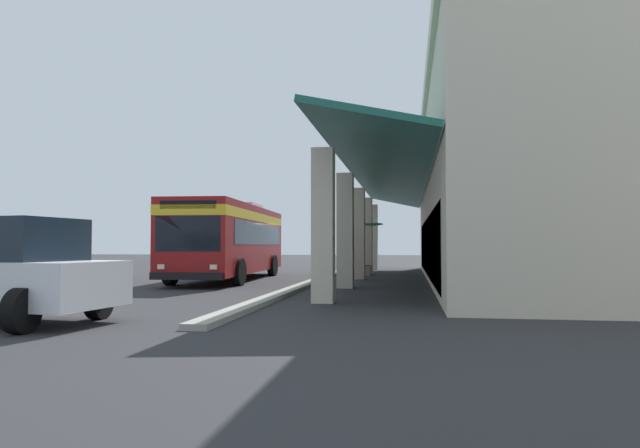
# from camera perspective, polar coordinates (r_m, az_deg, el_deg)

# --- Properties ---
(ground) EXTENTS (120.00, 120.00, 0.00)m
(ground) POSITION_cam_1_polar(r_m,az_deg,el_deg) (26.50, 11.30, -5.29)
(ground) COLOR #2D2D30
(curb_strip) EXTENTS (30.52, 0.50, 0.12)m
(curb_strip) POSITION_cam_1_polar(r_m,az_deg,el_deg) (24.80, 0.47, -5.41)
(curb_strip) COLOR #9E998E
(curb_strip) RESTS_ON ground
(plaza_building) EXTENTS (25.74, 13.94, 7.78)m
(plaza_building) POSITION_cam_1_polar(r_m,az_deg,el_deg) (25.33, 22.59, 3.51)
(plaza_building) COLOR beige
(plaza_building) RESTS_ON ground
(transit_bus) EXTENTS (11.33, 3.23, 3.34)m
(transit_bus) POSITION_cam_1_polar(r_m,az_deg,el_deg) (24.60, -8.99, -1.23)
(transit_bus) COLOR maroon
(transit_bus) RESTS_ON ground
(pedestrian) EXTENTS (0.46, 0.67, 1.77)m
(pedestrian) POSITION_cam_1_polar(r_m,az_deg,el_deg) (15.66, -29.05, -3.56)
(pedestrian) COLOR #726651
(pedestrian) RESTS_ON ground
(potted_palm) EXTENTS (1.83, 1.76, 2.64)m
(potted_palm) POSITION_cam_1_polar(r_m,az_deg,el_deg) (27.98, 4.43, -3.59)
(potted_palm) COLOR gray
(potted_palm) RESTS_ON ground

